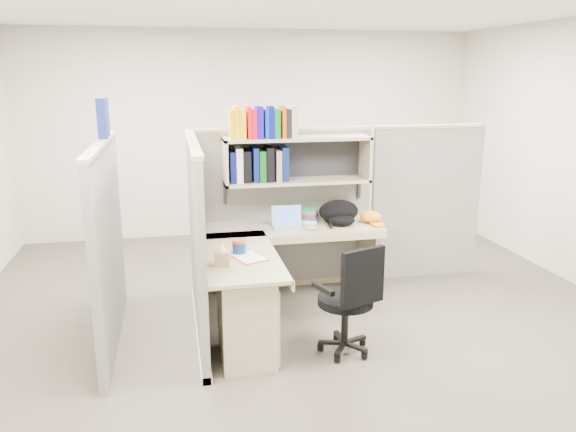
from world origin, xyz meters
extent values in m
plane|color=#39332C|center=(0.00, 0.00, 0.00)|extent=(6.00, 6.00, 0.00)
plane|color=#BCB5A9|center=(0.00, 3.00, 1.35)|extent=(6.00, 0.00, 6.00)
plane|color=#BCB5A9|center=(0.00, -3.00, 1.35)|extent=(6.00, 0.00, 6.00)
cube|color=slate|center=(0.00, 0.90, 0.80)|extent=(1.80, 0.06, 1.60)
cube|color=tan|center=(0.00, 0.90, 1.61)|extent=(1.80, 0.08, 0.03)
cube|color=slate|center=(-0.90, 0.00, 0.80)|extent=(0.06, 1.80, 1.60)
cube|color=tan|center=(-0.90, 0.00, 1.61)|extent=(0.08, 1.80, 0.03)
cube|color=slate|center=(-1.60, 0.00, 0.80)|extent=(0.06, 1.80, 1.60)
cube|color=slate|center=(1.55, 0.90, 0.80)|extent=(1.20, 0.06, 1.60)
cube|color=navy|center=(-1.60, 0.35, 1.79)|extent=(0.07, 0.27, 0.32)
cube|color=white|center=(-0.87, 0.15, 1.20)|extent=(0.00, 0.21, 0.28)
cube|color=tan|center=(0.10, 0.70, 1.55)|extent=(1.40, 0.34, 0.03)
cube|color=tan|center=(0.10, 0.70, 1.14)|extent=(1.40, 0.34, 0.03)
cube|color=tan|center=(-0.58, 0.70, 1.34)|extent=(0.03, 0.34, 0.44)
cube|color=tan|center=(0.78, 0.70, 1.34)|extent=(0.03, 0.34, 0.44)
cube|color=black|center=(0.10, 0.86, 1.34)|extent=(1.38, 0.01, 0.41)
cube|color=#D79F04|center=(-0.52, 0.68, 1.69)|extent=(0.03, 0.20, 0.26)
cube|color=#FFAB05|center=(-0.48, 0.68, 1.71)|extent=(0.05, 0.20, 0.29)
cube|color=#DAB404|center=(-0.42, 0.68, 1.69)|extent=(0.06, 0.20, 0.26)
cube|color=red|center=(-0.36, 0.68, 1.71)|extent=(0.04, 0.20, 0.29)
cube|color=#AD061B|center=(-0.32, 0.68, 1.69)|extent=(0.05, 0.20, 0.26)
cube|color=#170597|center=(-0.27, 0.68, 1.71)|extent=(0.06, 0.20, 0.29)
cube|color=#052AA6|center=(-0.20, 0.68, 1.69)|extent=(0.04, 0.20, 0.26)
cube|color=#040586|center=(-0.16, 0.68, 1.71)|extent=(0.04, 0.20, 0.29)
cube|color=#076019|center=(-0.11, 0.68, 1.69)|extent=(0.06, 0.20, 0.26)
cube|color=#BE3B04|center=(-0.04, 0.68, 1.71)|extent=(0.04, 0.20, 0.29)
cube|color=black|center=(0.00, 0.68, 1.69)|extent=(0.05, 0.20, 0.26)
cube|color=tan|center=(0.05, 0.68, 1.71)|extent=(0.06, 0.20, 0.29)
cube|color=#070A48|center=(-0.52, 0.72, 1.30)|extent=(0.05, 0.24, 0.29)
cube|color=silver|center=(-0.46, 0.72, 1.31)|extent=(0.06, 0.24, 0.32)
cube|color=black|center=(-0.39, 0.72, 1.30)|extent=(0.07, 0.24, 0.29)
cube|color=#07114C|center=(-0.30, 0.72, 1.31)|extent=(0.05, 0.24, 0.32)
cube|color=#0A460F|center=(-0.24, 0.72, 1.30)|extent=(0.06, 0.24, 0.29)
cube|color=black|center=(-0.17, 0.72, 1.31)|extent=(0.07, 0.24, 0.32)
cube|color=gray|center=(-0.09, 0.72, 1.30)|extent=(0.05, 0.24, 0.29)
cube|color=#071646|center=(-0.03, 0.72, 1.31)|extent=(0.06, 0.24, 0.32)
cube|color=tan|center=(0.00, 0.57, 0.71)|extent=(1.74, 0.60, 0.03)
cube|color=tan|center=(-0.57, -0.20, 0.71)|extent=(0.60, 1.34, 0.03)
cube|color=tan|center=(0.00, 0.27, 0.68)|extent=(1.74, 0.02, 0.07)
cube|color=tan|center=(-0.27, -0.20, 0.68)|extent=(0.02, 1.34, 0.07)
cube|color=tan|center=(-0.57, -0.55, 0.34)|extent=(0.40, 0.55, 0.68)
cube|color=tan|center=(-0.36, -0.55, 0.54)|extent=(0.02, 0.50, 0.16)
cube|color=tan|center=(-0.36, -0.55, 0.36)|extent=(0.02, 0.50, 0.16)
cube|color=tan|center=(-0.36, -0.55, 0.14)|extent=(0.02, 0.50, 0.22)
cube|color=#B2B2B7|center=(-0.35, -0.55, 0.54)|extent=(0.01, 0.12, 0.01)
cube|color=tan|center=(0.80, 0.60, 0.35)|extent=(0.03, 0.55, 0.70)
cylinder|color=navy|center=(-0.57, -0.17, 0.78)|extent=(0.11, 0.11, 0.10)
cylinder|color=#BF4012|center=(-0.57, -0.17, 0.83)|extent=(0.11, 0.11, 0.02)
ellipsoid|color=#89A6C2|center=(0.17, 0.39, 0.75)|extent=(0.10, 0.07, 0.04)
cylinder|color=silver|center=(0.01, 0.75, 0.78)|extent=(0.08, 0.08, 0.10)
cylinder|color=black|center=(0.19, -0.62, 0.44)|extent=(0.43, 0.43, 0.07)
cube|color=black|center=(0.26, -0.80, 0.69)|extent=(0.37, 0.18, 0.43)
cylinder|color=black|center=(0.19, -0.62, 0.26)|extent=(0.06, 0.06, 0.37)
cylinder|color=black|center=(0.19, -0.62, 0.05)|extent=(0.41, 0.41, 0.09)
cube|color=black|center=(-0.01, -0.70, 0.58)|extent=(0.12, 0.24, 0.04)
cube|color=black|center=(0.40, -0.54, 0.58)|extent=(0.12, 0.24, 0.04)
camera|label=1|loc=(-1.05, -4.48, 2.14)|focal=35.00mm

